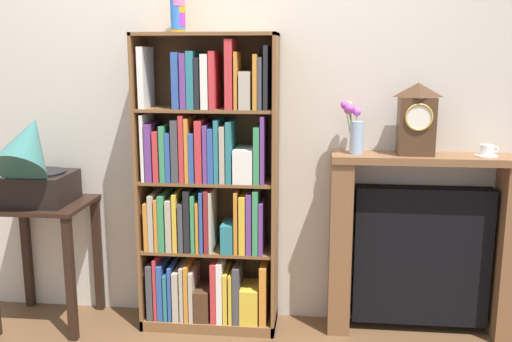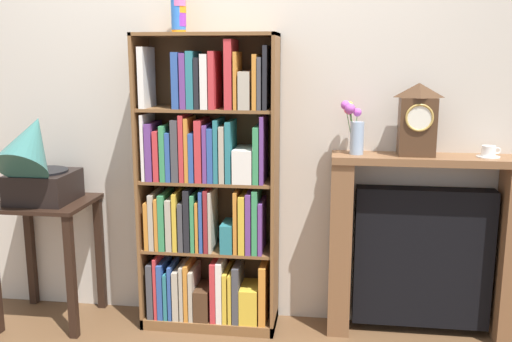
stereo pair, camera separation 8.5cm
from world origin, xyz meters
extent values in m
cube|color=brown|center=(0.00, 0.00, -0.01)|extent=(7.59, 6.40, 0.02)
cube|color=beige|center=(0.12, 0.30, 1.30)|extent=(4.59, 0.08, 2.60)
cube|color=brown|center=(-0.37, 0.11, 0.83)|extent=(0.02, 0.30, 1.65)
cube|color=brown|center=(0.37, 0.11, 0.83)|extent=(0.02, 0.30, 1.65)
cube|color=brown|center=(0.00, 0.25, 0.83)|extent=(0.76, 0.01, 1.65)
cube|color=brown|center=(0.00, 0.11, 1.65)|extent=(0.76, 0.30, 0.02)
cube|color=brown|center=(0.00, 0.11, 0.03)|extent=(0.76, 0.30, 0.06)
cube|color=#424247|center=(-0.32, 0.09, 0.22)|extent=(0.04, 0.23, 0.32)
cube|color=#C63338|center=(-0.29, 0.09, 0.24)|extent=(0.02, 0.25, 0.36)
cube|color=#2D519E|center=(-0.27, 0.08, 0.22)|extent=(0.03, 0.22, 0.32)
cube|color=teal|center=(-0.23, 0.09, 0.19)|extent=(0.02, 0.24, 0.27)
cube|color=#2D519E|center=(-0.21, 0.07, 0.22)|extent=(0.02, 0.20, 0.31)
cube|color=#B2A893|center=(-0.18, 0.10, 0.20)|extent=(0.03, 0.25, 0.29)
cube|color=#B2A893|center=(-0.14, 0.08, 0.22)|extent=(0.02, 0.21, 0.32)
cube|color=orange|center=(-0.12, 0.09, 0.22)|extent=(0.02, 0.24, 0.33)
cube|color=#B2A893|center=(-0.09, 0.08, 0.21)|extent=(0.02, 0.22, 0.29)
cube|color=#472D1C|center=(-0.03, 0.07, 0.15)|extent=(0.08, 0.21, 0.18)
cube|color=#C63338|center=(0.04, 0.09, 0.23)|extent=(0.03, 0.24, 0.35)
cube|color=white|center=(0.07, 0.07, 0.24)|extent=(0.03, 0.20, 0.35)
cube|color=gold|center=(0.11, 0.10, 0.20)|extent=(0.02, 0.25, 0.29)
cube|color=gold|center=(0.13, 0.08, 0.20)|extent=(0.02, 0.23, 0.28)
cube|color=#424247|center=(0.17, 0.09, 0.22)|extent=(0.04, 0.24, 0.33)
cube|color=gold|center=(0.24, 0.07, 0.16)|extent=(0.10, 0.21, 0.20)
cube|color=orange|center=(0.32, 0.08, 0.23)|extent=(0.04, 0.23, 0.34)
cube|color=brown|center=(0.00, 0.11, 0.46)|extent=(0.73, 0.28, 0.02)
cube|color=orange|center=(-0.33, 0.07, 0.61)|extent=(0.02, 0.19, 0.27)
cube|color=#B2A893|center=(-0.30, 0.09, 0.63)|extent=(0.03, 0.23, 0.32)
cube|color=orange|center=(-0.27, 0.08, 0.62)|extent=(0.02, 0.22, 0.29)
cube|color=#388E56|center=(-0.24, 0.09, 0.63)|extent=(0.03, 0.23, 0.32)
cube|color=#B2A893|center=(-0.20, 0.09, 0.62)|extent=(0.03, 0.24, 0.29)
cube|color=gold|center=(-0.17, 0.09, 0.64)|extent=(0.02, 0.24, 0.33)
cube|color=#424247|center=(-0.14, 0.09, 0.61)|extent=(0.03, 0.24, 0.27)
cube|color=black|center=(-0.10, 0.09, 0.65)|extent=(0.03, 0.24, 0.35)
cube|color=#388E56|center=(-0.07, 0.10, 0.63)|extent=(0.02, 0.25, 0.32)
cube|color=orange|center=(-0.04, 0.08, 0.61)|extent=(0.02, 0.22, 0.28)
cube|color=#2D519E|center=(-0.02, 0.07, 0.64)|extent=(0.02, 0.20, 0.34)
cube|color=maroon|center=(0.01, 0.07, 0.65)|extent=(0.02, 0.20, 0.35)
cube|color=#B2A893|center=(0.03, 0.07, 0.64)|extent=(0.02, 0.20, 0.34)
cube|color=teal|center=(0.12, 0.06, 0.55)|extent=(0.07, 0.18, 0.16)
cube|color=orange|center=(0.17, 0.08, 0.64)|extent=(0.02, 0.21, 0.35)
cube|color=gold|center=(0.20, 0.09, 0.63)|extent=(0.03, 0.24, 0.32)
cube|color=#663884|center=(0.24, 0.09, 0.64)|extent=(0.03, 0.24, 0.34)
cube|color=#388E56|center=(0.27, 0.08, 0.65)|extent=(0.03, 0.22, 0.36)
cube|color=#663884|center=(0.30, 0.08, 0.62)|extent=(0.02, 0.22, 0.29)
cube|color=brown|center=(0.00, 0.11, 0.86)|extent=(0.73, 0.28, 0.02)
cube|color=white|center=(-0.33, 0.08, 1.05)|extent=(0.02, 0.23, 0.36)
cube|color=#663884|center=(-0.30, 0.08, 1.02)|extent=(0.04, 0.22, 0.31)
cube|color=#C63338|center=(-0.26, 0.09, 1.00)|extent=(0.03, 0.24, 0.27)
cube|color=#388E56|center=(-0.22, 0.09, 1.02)|extent=(0.03, 0.25, 0.30)
cube|color=#2D519E|center=(-0.19, 0.09, 1.00)|extent=(0.03, 0.23, 0.27)
cube|color=#424247|center=(-0.16, 0.09, 1.03)|extent=(0.04, 0.24, 0.34)
cube|color=#C63338|center=(-0.12, 0.07, 1.05)|extent=(0.03, 0.20, 0.36)
cube|color=orange|center=(-0.09, 0.07, 1.04)|extent=(0.02, 0.20, 0.34)
cube|color=#2D519E|center=(-0.07, 0.07, 1.00)|extent=(0.03, 0.20, 0.27)
cube|color=#C63338|center=(-0.03, 0.09, 1.03)|extent=(0.04, 0.24, 0.33)
cube|color=#663884|center=(0.01, 0.09, 1.02)|extent=(0.02, 0.25, 0.31)
cube|color=#2D519E|center=(0.04, 0.09, 1.01)|extent=(0.03, 0.24, 0.29)
cube|color=teal|center=(0.07, 0.09, 1.03)|extent=(0.02, 0.23, 0.34)
cube|color=#B2A893|center=(0.10, 0.08, 1.02)|extent=(0.03, 0.21, 0.30)
cube|color=teal|center=(0.13, 0.08, 1.03)|extent=(0.03, 0.21, 0.33)
cube|color=white|center=(0.21, 0.09, 0.96)|extent=(0.10, 0.23, 0.18)
cube|color=#388E56|center=(0.28, 0.10, 1.02)|extent=(0.03, 0.25, 0.30)
cube|color=#663884|center=(0.31, 0.09, 1.05)|extent=(0.02, 0.23, 0.36)
cube|color=brown|center=(0.00, 0.11, 1.25)|extent=(0.73, 0.28, 0.02)
cube|color=white|center=(-0.33, 0.08, 1.42)|extent=(0.03, 0.21, 0.32)
cube|color=#2D519E|center=(-0.14, 0.09, 1.41)|extent=(0.04, 0.25, 0.29)
cube|color=#663884|center=(-0.10, 0.09, 1.40)|extent=(0.03, 0.23, 0.29)
cube|color=teal|center=(-0.06, 0.08, 1.41)|extent=(0.04, 0.22, 0.30)
cube|color=black|center=(-0.03, 0.07, 1.39)|extent=(0.02, 0.20, 0.27)
cube|color=white|center=(0.01, 0.07, 1.40)|extent=(0.04, 0.20, 0.28)
cube|color=#C63338|center=(0.05, 0.08, 1.41)|extent=(0.03, 0.23, 0.30)
cube|color=#C63338|center=(0.14, 0.09, 1.44)|extent=(0.04, 0.24, 0.36)
cube|color=orange|center=(0.17, 0.07, 1.41)|extent=(0.02, 0.20, 0.30)
cube|color=#B2A893|center=(0.22, 0.08, 1.36)|extent=(0.06, 0.21, 0.20)
cube|color=orange|center=(0.27, 0.09, 1.40)|extent=(0.02, 0.24, 0.28)
cube|color=#424247|center=(0.30, 0.07, 1.39)|extent=(0.02, 0.20, 0.27)
cube|color=black|center=(0.33, 0.07, 1.42)|extent=(0.02, 0.20, 0.33)
cylinder|color=orange|center=(-0.16, 0.14, 1.70)|extent=(0.08, 0.08, 0.10)
cylinder|color=blue|center=(-0.16, 0.14, 1.72)|extent=(0.08, 0.08, 0.10)
cylinder|color=purple|center=(-0.16, 0.14, 1.74)|extent=(0.08, 0.08, 0.10)
cylinder|color=yellow|center=(-0.16, 0.14, 1.75)|extent=(0.08, 0.08, 0.10)
cylinder|color=yellow|center=(-0.16, 0.14, 1.77)|extent=(0.08, 0.08, 0.10)
cylinder|color=blue|center=(-0.16, 0.14, 1.79)|extent=(0.08, 0.08, 0.10)
cylinder|color=orange|center=(-0.15, 0.14, 1.81)|extent=(0.08, 0.08, 0.10)
cylinder|color=green|center=(-0.16, 0.14, 1.82)|extent=(0.08, 0.08, 0.10)
cube|color=black|center=(-0.94, 0.03, 0.71)|extent=(0.52, 0.46, 0.02)
cube|color=black|center=(-0.71, -0.17, 0.35)|extent=(0.04, 0.04, 0.70)
cube|color=black|center=(-1.17, 0.23, 0.35)|extent=(0.04, 0.04, 0.70)
cube|color=black|center=(-0.71, 0.23, 0.35)|extent=(0.04, 0.04, 0.70)
cube|color=black|center=(-0.94, 0.03, 0.81)|extent=(0.34, 0.33, 0.17)
cylinder|color=black|center=(-0.94, 0.03, 0.90)|extent=(0.28, 0.28, 0.01)
cylinder|color=#2D605B|center=(-0.94, -0.02, 0.92)|extent=(0.03, 0.03, 0.06)
cone|color=#2D605B|center=(-0.94, -0.08, 1.07)|extent=(0.29, 0.44, 0.44)
cube|color=brown|center=(1.19, 0.14, 1.00)|extent=(1.02, 0.24, 0.04)
cube|color=brown|center=(0.74, 0.14, 0.49)|extent=(0.12, 0.22, 0.98)
cube|color=brown|center=(1.64, 0.14, 0.49)|extent=(0.12, 0.22, 0.98)
cube|color=black|center=(1.19, 0.17, 0.44)|extent=(0.74, 0.12, 0.78)
cube|color=#472D1C|center=(1.12, 0.14, 1.17)|extent=(0.19, 0.13, 0.31)
pyramid|color=#472D1C|center=(1.12, 0.14, 1.36)|extent=(0.19, 0.13, 0.08)
cylinder|color=silver|center=(1.12, 0.07, 1.23)|extent=(0.13, 0.01, 0.13)
torus|color=#B79347|center=(1.12, 0.07, 1.23)|extent=(0.14, 0.01, 0.14)
cylinder|color=#99B2D1|center=(0.81, 0.14, 1.10)|extent=(0.07, 0.07, 0.17)
cylinder|color=#4C753D|center=(0.79, 0.12, 1.15)|extent=(0.05, 0.03, 0.23)
sphere|color=#B24CB7|center=(0.76, 0.11, 1.26)|extent=(0.06, 0.06, 0.06)
cylinder|color=#4C753D|center=(0.77, 0.13, 1.16)|extent=(0.06, 0.01, 0.25)
sphere|color=#B24CB7|center=(0.74, 0.14, 1.28)|extent=(0.05, 0.05, 0.05)
cylinder|color=#4C753D|center=(0.80, 0.16, 1.13)|extent=(0.02, 0.05, 0.21)
sphere|color=#B24CB7|center=(0.81, 0.18, 1.24)|extent=(0.05, 0.05, 0.05)
cylinder|color=#4C753D|center=(0.78, 0.15, 1.14)|extent=(0.05, 0.06, 0.22)
sphere|color=#EA4275|center=(0.76, 0.18, 1.25)|extent=(0.05, 0.05, 0.05)
cylinder|color=#4C753D|center=(0.78, 0.15, 1.15)|extent=(0.05, 0.05, 0.25)
sphere|color=yellow|center=(0.76, 0.17, 1.28)|extent=(0.04, 0.04, 0.04)
cylinder|color=white|center=(1.48, 0.14, 1.02)|extent=(0.12, 0.12, 0.01)
cylinder|color=white|center=(1.48, 0.14, 1.05)|extent=(0.07, 0.07, 0.05)
torus|color=white|center=(1.53, 0.14, 1.05)|extent=(0.04, 0.01, 0.04)
camera|label=1|loc=(0.60, -2.94, 1.54)|focal=40.10mm
camera|label=2|loc=(0.68, -2.93, 1.54)|focal=40.10mm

